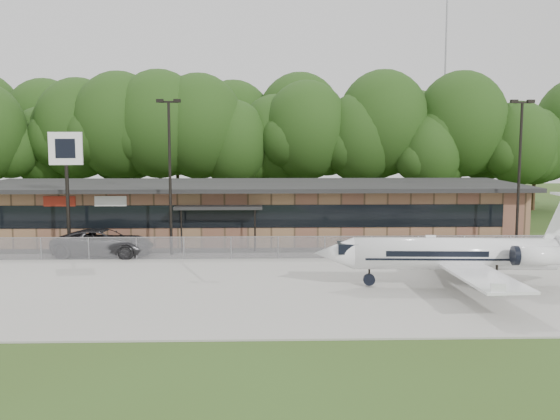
{
  "coord_description": "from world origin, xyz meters",
  "views": [
    {
      "loc": [
        1.04,
        -24.21,
        7.81
      ],
      "look_at": [
        2.04,
        12.0,
        3.56
      ],
      "focal_mm": 40.0,
      "sensor_mm": 36.0,
      "label": 1
    }
  ],
  "objects_px": {
    "business_jet": "(464,255)",
    "pole_sign": "(66,162)",
    "terminal": "(249,210)",
    "suv": "(104,243)"
  },
  "relations": [
    {
      "from": "business_jet",
      "to": "pole_sign",
      "type": "xyz_separation_m",
      "value": [
        -23.18,
        9.67,
        4.45
      ]
    },
    {
      "from": "terminal",
      "to": "business_jet",
      "type": "bearing_deg",
      "value": -55.81
    },
    {
      "from": "business_jet",
      "to": "pole_sign",
      "type": "relative_size",
      "value": 1.81
    },
    {
      "from": "terminal",
      "to": "pole_sign",
      "type": "height_order",
      "value": "pole_sign"
    },
    {
      "from": "terminal",
      "to": "suv",
      "type": "relative_size",
      "value": 6.32
    },
    {
      "from": "suv",
      "to": "pole_sign",
      "type": "distance_m",
      "value": 5.82
    },
    {
      "from": "business_jet",
      "to": "suv",
      "type": "height_order",
      "value": "business_jet"
    },
    {
      "from": "terminal",
      "to": "pole_sign",
      "type": "distance_m",
      "value": 14.34
    },
    {
      "from": "suv",
      "to": "terminal",
      "type": "bearing_deg",
      "value": -47.64
    },
    {
      "from": "suv",
      "to": "pole_sign",
      "type": "xyz_separation_m",
      "value": [
        -2.33,
        0.33,
        5.32
      ]
    }
  ]
}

